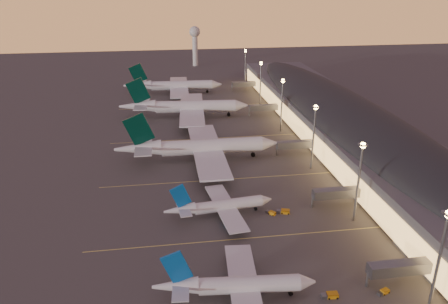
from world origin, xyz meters
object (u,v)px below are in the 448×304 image
airliner_narrow_south (235,285)px  baggage_tug_c (284,211)px  baggage_tug_a (384,292)px  airliner_narrow_north (219,206)px  airliner_wide_mid (184,107)px  airliner_wide_far (173,86)px  baggage_tug_d (271,213)px  radar_tower (195,39)px  baggage_tug_b (330,295)px  airliner_wide_near (198,147)px

airliner_narrow_south → baggage_tug_c: size_ratio=8.68×
airliner_narrow_south → baggage_tug_a: size_ratio=11.33×
airliner_narrow_north → baggage_tug_c: bearing=-11.4°
airliner_wide_mid → baggage_tug_c: (24.48, -107.68, -5.10)m
airliner_wide_far → baggage_tug_a: (41.28, -200.20, -4.75)m
airliner_narrow_south → baggage_tug_a: (35.39, -3.87, -3.11)m
baggage_tug_c → baggage_tug_d: size_ratio=1.32×
airliner_wide_far → baggage_tug_d: bearing=-79.2°
baggage_tug_a → radar_tower: bearing=71.9°
airliner_wide_far → baggage_tug_c: bearing=-77.8°
radar_tower → baggage_tug_b: size_ratio=7.87×
baggage_tug_d → airliner_narrow_north: bearing=-135.9°
airliner_narrow_north → baggage_tug_b: 46.61m
airliner_narrow_south → baggage_tug_c: 43.17m
airliner_narrow_south → airliner_wide_near: 84.57m
airliner_narrow_north → airliner_wide_near: bearing=86.2°
airliner_narrow_south → airliner_wide_mid: 144.55m
airliner_narrow_south → airliner_wide_near: airliner_wide_near is taller
baggage_tug_b → baggage_tug_d: bearing=100.0°
radar_tower → baggage_tug_b: bearing=-88.9°
airliner_wide_mid → baggage_tug_b: bearing=-76.4°
airliner_wide_mid → baggage_tug_b: 149.83m
airliner_narrow_south → baggage_tug_c: airliner_narrow_south is taller
airliner_wide_near → radar_tower: 206.08m
radar_tower → airliner_wide_far: bearing=-103.6°
baggage_tug_b → baggage_tug_c: baggage_tug_c is taller
airliner_wide_mid → baggage_tug_d: (20.34, -107.73, -5.21)m
airliner_wide_near → airliner_narrow_north: bearing=-86.9°
baggage_tug_c → baggage_tug_d: (-4.14, -0.05, -0.11)m
airliner_wide_near → baggage_tug_b: airliner_wide_near is taller
radar_tower → baggage_tug_a: 294.50m
airliner_narrow_south → baggage_tug_a: airliner_narrow_south is taller
radar_tower → airliner_wide_mid: bearing=-97.4°
airliner_wide_near → airliner_wide_far: airliner_wide_near is taller
airliner_narrow_north → airliner_wide_near: (-2.34, 46.01, 2.26)m
airliner_narrow_north → baggage_tug_b: airliner_narrow_north is taller
airliner_wide_far → baggage_tug_d: size_ratio=18.72×
airliner_wide_far → baggage_tug_d: 161.41m
airliner_narrow_north → airliner_wide_mid: size_ratio=0.51×
airliner_narrow_south → airliner_wide_mid: airliner_wide_mid is taller
airliner_wide_far → baggage_tug_c: (28.20, -159.49, -4.61)m
baggage_tug_b → baggage_tug_c: size_ratio=0.93×
airliner_wide_far → baggage_tug_b: 201.57m
airliner_wide_far → airliner_narrow_north: bearing=-85.0°
airliner_wide_near → baggage_tug_c: 53.15m
baggage_tug_d → radar_tower: bearing=140.5°
baggage_tug_c → airliner_wide_near: bearing=134.1°
airliner_wide_mid → baggage_tug_a: size_ratio=20.28×
airliner_narrow_north → airliner_wide_mid: bearing=85.4°
airliner_narrow_north → airliner_wide_far: airliner_wide_far is taller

